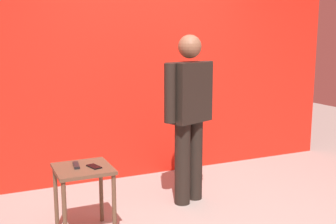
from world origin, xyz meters
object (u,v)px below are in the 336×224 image
at_px(side_table, 83,180).
at_px(standing_person, 189,110).
at_px(tv_remote, 76,165).
at_px(cell_phone, 94,167).

bearing_deg(side_table, standing_person, 14.85).
bearing_deg(tv_remote, standing_person, 18.51).
relative_size(cell_phone, tv_remote, 0.85).
height_order(standing_person, tv_remote, standing_person).
bearing_deg(standing_person, tv_remote, -167.60).
bearing_deg(cell_phone, standing_person, 0.70).
xyz_separation_m(side_table, cell_phone, (0.08, -0.04, 0.11)).
xyz_separation_m(side_table, tv_remote, (-0.05, 0.04, 0.12)).
height_order(side_table, tv_remote, tv_remote).
bearing_deg(standing_person, cell_phone, -162.08).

